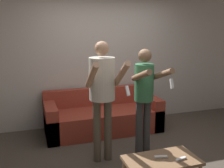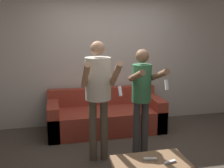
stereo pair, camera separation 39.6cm
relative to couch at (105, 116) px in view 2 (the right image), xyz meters
name	(u,v)px [view 2 (the right image)]	position (x,y,z in m)	size (l,w,h in m)	color
ground_plane	(133,161)	(0.16, -1.26, -0.27)	(14.00, 14.00, 0.00)	#4C4238
wall_back	(108,56)	(0.16, 0.47, 1.08)	(6.40, 0.06, 2.70)	beige
couch	(105,116)	(0.00, 0.00, 0.00)	(2.12, 0.87, 0.76)	#9E3828
person_standing_left	(98,87)	(-0.32, -1.12, 0.83)	(0.48, 0.69, 1.73)	brown
person_standing_right	(142,93)	(0.32, -1.13, 0.72)	(0.40, 0.67, 1.61)	#383838
coffee_table	(151,165)	(0.11, -2.07, 0.11)	(0.85, 0.47, 0.43)	#846042
remote_near	(170,162)	(0.31, -2.15, 0.17)	(0.15, 0.07, 0.02)	white
remote_far	(150,159)	(0.12, -2.04, 0.17)	(0.15, 0.07, 0.02)	white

